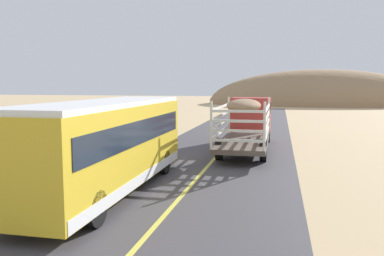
# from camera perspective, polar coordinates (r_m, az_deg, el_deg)

# --- Properties ---
(livestock_truck) EXTENTS (2.53, 9.70, 3.02)m
(livestock_truck) POSITION_cam_1_polar(r_m,az_deg,el_deg) (24.25, 8.08, 1.49)
(livestock_truck) COLOR #B2332D
(livestock_truck) RESTS_ON road_surface
(bus) EXTENTS (2.54, 10.00, 3.21)m
(bus) POSITION_cam_1_polar(r_m,az_deg,el_deg) (14.14, -12.10, -2.22)
(bus) COLOR gold
(bus) RESTS_ON road_surface
(distant_hill) EXTENTS (41.92, 22.89, 13.00)m
(distant_hill) POSITION_cam_1_polar(r_m,az_deg,el_deg) (78.40, 17.82, 3.25)
(distant_hill) COLOR #957553
(distant_hill) RESTS_ON ground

